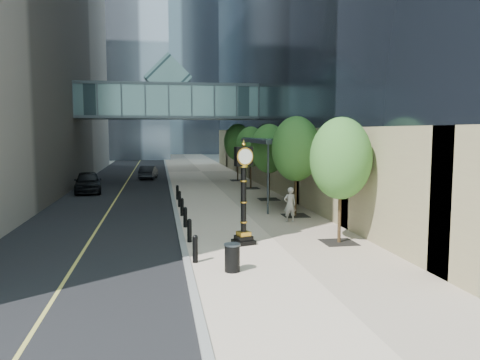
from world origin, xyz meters
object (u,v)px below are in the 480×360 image
Objects in this scene: trash_bin at (232,259)px; pedestrian at (290,205)px; street_clock at (244,200)px; car_near at (88,182)px; car_far at (148,172)px.

pedestrian is at bearing 61.97° from trash_bin.
pedestrian is at bearing 36.44° from street_clock.
car_near reaches higher than car_far.
pedestrian is (4.35, 8.17, 0.47)m from trash_bin.
pedestrian is at bearing 115.25° from car_far.
car_far is at bearing 82.04° from street_clock.
trash_bin is at bearing -122.74° from street_clock.
car_far is at bearing -75.91° from pedestrian.
car_near is (-12.28, 14.53, -0.12)m from pedestrian.
pedestrian is 0.37× the size of car_near.
car_far is at bearing 58.69° from car_near.
trash_bin is 24.04m from car_near.
pedestrian reaches higher than car_far.
pedestrian is 19.02m from car_near.
pedestrian reaches higher than car_near.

